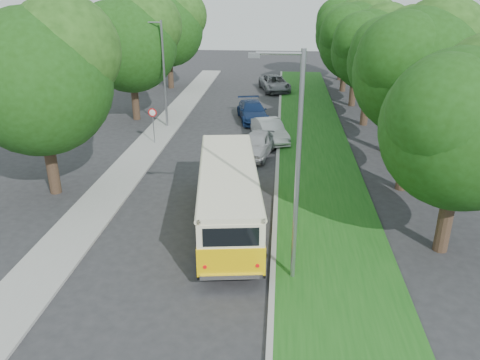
# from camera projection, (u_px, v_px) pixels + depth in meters

# --- Properties ---
(ground) EXTENTS (120.00, 120.00, 0.00)m
(ground) POSITION_uv_depth(u_px,v_px,m) (187.00, 238.00, 19.36)
(ground) COLOR #27272A
(ground) RESTS_ON ground
(curb) EXTENTS (0.20, 70.00, 0.15)m
(curb) POSITION_uv_depth(u_px,v_px,m) (276.00, 191.00, 23.63)
(curb) COLOR gray
(curb) RESTS_ON ground
(grass_verge) EXTENTS (4.50, 70.00, 0.13)m
(grass_verge) POSITION_uv_depth(u_px,v_px,m) (323.00, 193.00, 23.44)
(grass_verge) COLOR #195015
(grass_verge) RESTS_ON ground
(sidewalk) EXTENTS (2.20, 70.00, 0.12)m
(sidewalk) POSITION_uv_depth(u_px,v_px,m) (115.00, 185.00, 24.32)
(sidewalk) COLOR gray
(sidewalk) RESTS_ON ground
(treeline) EXTENTS (24.27, 41.91, 9.46)m
(treeline) POSITION_uv_depth(u_px,v_px,m) (276.00, 42.00, 33.34)
(treeline) COLOR #332319
(treeline) RESTS_ON ground
(lamppost_near) EXTENTS (1.71, 0.16, 8.00)m
(lamppost_near) POSITION_uv_depth(u_px,v_px,m) (295.00, 165.00, 15.03)
(lamppost_near) COLOR gray
(lamppost_near) RESTS_ON ground
(lamppost_far) EXTENTS (1.71, 0.16, 7.50)m
(lamppost_far) POSITION_uv_depth(u_px,v_px,m) (163.00, 71.00, 32.86)
(lamppost_far) COLOR gray
(lamppost_far) RESTS_ON ground
(warning_sign) EXTENTS (0.56, 0.10, 2.50)m
(warning_sign) POSITION_uv_depth(u_px,v_px,m) (153.00, 119.00, 30.07)
(warning_sign) COLOR gray
(warning_sign) RESTS_ON ground
(vintage_bus) EXTENTS (3.63, 9.62, 2.79)m
(vintage_bus) POSITION_uv_depth(u_px,v_px,m) (228.00, 197.00, 19.79)
(vintage_bus) COLOR yellow
(vintage_bus) RESTS_ON ground
(car_silver) EXTENTS (2.61, 4.58, 1.47)m
(car_silver) POSITION_uv_depth(u_px,v_px,m) (257.00, 144.00, 28.47)
(car_silver) COLOR #AEAFB3
(car_silver) RESTS_ON ground
(car_white) EXTENTS (2.85, 4.61, 1.43)m
(car_white) POSITION_uv_depth(u_px,v_px,m) (270.00, 131.00, 31.18)
(car_white) COLOR silver
(car_white) RESTS_ON ground
(car_blue) EXTENTS (3.01, 5.28, 1.44)m
(car_blue) POSITION_uv_depth(u_px,v_px,m) (252.00, 111.00, 35.91)
(car_blue) COLOR navy
(car_blue) RESTS_ON ground
(car_grey) EXTENTS (3.55, 5.76, 1.49)m
(car_grey) POSITION_uv_depth(u_px,v_px,m) (275.00, 83.00, 45.90)
(car_grey) COLOR slate
(car_grey) RESTS_ON ground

